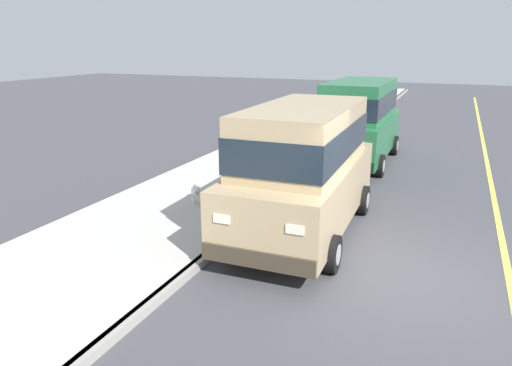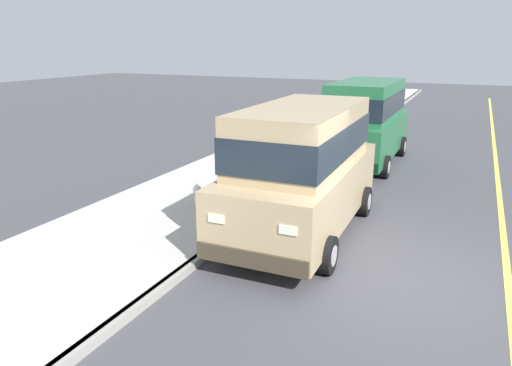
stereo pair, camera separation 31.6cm
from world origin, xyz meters
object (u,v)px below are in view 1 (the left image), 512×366
car_tan_van (303,164)px  fire_hydrant (289,160)px  dog_white (196,191)px  car_green_van (359,118)px

car_tan_van → fire_hydrant: (-1.57, 3.80, -0.92)m
dog_white → fire_hydrant: (1.03, 3.47, 0.05)m
car_green_van → fire_hydrant: (-1.42, -2.40, -0.92)m
car_green_van → car_tan_van: bearing=-88.7°
car_tan_van → dog_white: bearing=172.7°
car_green_van → dog_white: car_green_van is taller
car_green_van → dog_white: 6.43m
dog_white → fire_hydrant: bearing=73.5°
car_tan_van → dog_white: 2.79m
car_tan_van → fire_hydrant: 4.21m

